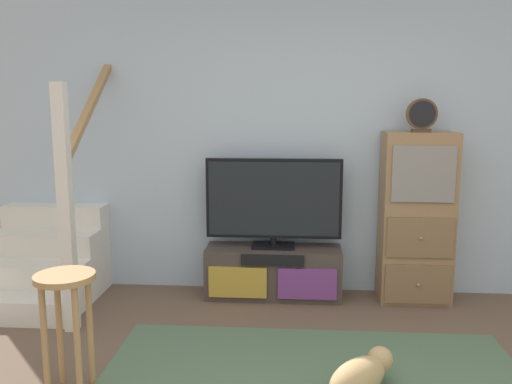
% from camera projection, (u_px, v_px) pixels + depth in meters
% --- Properties ---
extents(back_wall, '(6.40, 0.12, 2.70)m').
position_uv_depth(back_wall, '(309.00, 139.00, 4.62)').
color(back_wall, '#A8BCD1').
rests_on(back_wall, ground_plane).
extents(media_console, '(1.15, 0.38, 0.43)m').
position_uv_depth(media_console, '(273.00, 272.00, 4.56)').
color(media_console, '#423833').
rests_on(media_console, ground_plane).
extents(television, '(1.15, 0.22, 0.76)m').
position_uv_depth(television, '(274.00, 201.00, 4.48)').
color(television, black).
rests_on(television, media_console).
extents(side_cabinet, '(0.58, 0.38, 1.42)m').
position_uv_depth(side_cabinet, '(416.00, 218.00, 4.41)').
color(side_cabinet, '#93704C').
rests_on(side_cabinet, ground_plane).
extents(desk_clock, '(0.25, 0.08, 0.27)m').
position_uv_depth(desk_clock, '(422.00, 115.00, 4.25)').
color(desk_clock, '#4C3823').
rests_on(desk_clock, side_cabinet).
extents(staircase, '(1.00, 1.36, 2.20)m').
position_uv_depth(staircase, '(55.00, 250.00, 4.69)').
color(staircase, silver).
rests_on(staircase, ground_plane).
extents(bar_stool_near, '(0.34, 0.34, 0.71)m').
position_uv_depth(bar_stool_near, '(66.00, 305.00, 3.01)').
color(bar_stool_near, '#A37A4C').
rests_on(bar_stool_near, ground_plane).
extents(dog, '(0.45, 0.45, 0.23)m').
position_uv_depth(dog, '(361.00, 375.00, 3.04)').
color(dog, tan).
rests_on(dog, ground_plane).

